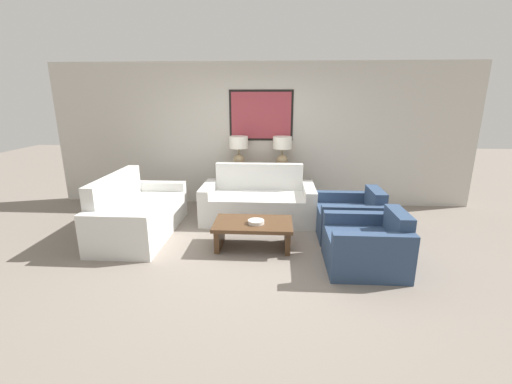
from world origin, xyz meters
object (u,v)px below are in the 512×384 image
at_px(table_lamp_left, 239,147).
at_px(decorative_bowl, 256,222).
at_px(couch_by_side, 138,215).
at_px(armchair_near_camera, 367,247).
at_px(table_lamp_right, 282,148).
at_px(coffee_table, 253,229).
at_px(console_table, 260,187).
at_px(armchair_near_back_wall, 350,219).
at_px(couch_by_back_wall, 258,202).

xyz_separation_m(table_lamp_left, decorative_bowl, (0.43, -1.87, -0.74)).
xyz_separation_m(table_lamp_left, couch_by_side, (-1.40, -1.42, -0.83)).
bearing_deg(armchair_near_camera, table_lamp_right, 113.89).
relative_size(couch_by_side, coffee_table, 1.74).
xyz_separation_m(console_table, armchair_near_camera, (1.42, -2.31, -0.11)).
distance_m(coffee_table, armchair_near_back_wall, 1.51).
distance_m(table_lamp_right, decorative_bowl, 2.04).
distance_m(decorative_bowl, armchair_near_camera, 1.46).
bearing_deg(couch_by_side, console_table, 38.33).
xyz_separation_m(coffee_table, armchair_near_camera, (1.43, -0.49, -0.00)).
bearing_deg(armchair_near_back_wall, decorative_bowl, -158.50).
relative_size(table_lamp_right, coffee_table, 0.53).
height_order(console_table, couch_by_back_wall, couch_by_back_wall).
relative_size(table_lamp_left, couch_by_side, 0.30).
height_order(console_table, coffee_table, console_table).
xyz_separation_m(couch_by_back_wall, armchair_near_camera, (1.42, -1.63, -0.03)).
distance_m(console_table, armchair_near_camera, 2.72).
xyz_separation_m(table_lamp_left, armchair_near_back_wall, (1.82, -1.32, -0.86)).
distance_m(coffee_table, decorative_bowl, 0.14).
xyz_separation_m(table_lamp_right, couch_by_side, (-2.20, -1.42, -0.83)).
xyz_separation_m(table_lamp_left, table_lamp_right, (0.80, 0.00, 0.00)).
bearing_deg(armchair_near_back_wall, console_table, 137.07).
distance_m(console_table, table_lamp_left, 0.85).
height_order(table_lamp_left, couch_by_side, table_lamp_left).
bearing_deg(armchair_near_camera, decorative_bowl, 162.37).
distance_m(console_table, coffee_table, 1.82).
distance_m(table_lamp_right, armchair_near_camera, 2.67).
xyz_separation_m(couch_by_back_wall, armchair_near_back_wall, (1.42, -0.65, -0.03)).
bearing_deg(decorative_bowl, console_table, 91.09).
bearing_deg(couch_by_back_wall, armchair_near_back_wall, -24.40).
height_order(table_lamp_right, armchair_near_back_wall, table_lamp_right).
bearing_deg(table_lamp_right, armchair_near_camera, -66.11).
relative_size(table_lamp_left, decorative_bowl, 2.55).
height_order(decorative_bowl, armchair_near_back_wall, armchair_near_back_wall).
distance_m(table_lamp_right, couch_by_back_wall, 1.15).
bearing_deg(console_table, armchair_near_camera, -58.38).
relative_size(couch_by_back_wall, couch_by_side, 1.00).
height_order(table_lamp_left, armchair_near_back_wall, table_lamp_left).
relative_size(console_table, table_lamp_left, 2.22).
bearing_deg(couch_by_back_wall, coffee_table, -90.41).
height_order(table_lamp_right, armchair_near_camera, table_lamp_right).
bearing_deg(armchair_near_back_wall, coffee_table, -160.96).
bearing_deg(armchair_near_camera, couch_by_back_wall, 131.07).
relative_size(table_lamp_right, couch_by_side, 0.30).
relative_size(table_lamp_left, coffee_table, 0.53).
bearing_deg(coffee_table, armchair_near_back_wall, 19.04).
relative_size(armchair_near_back_wall, armchair_near_camera, 1.00).
height_order(table_lamp_right, couch_by_side, table_lamp_right).
bearing_deg(console_table, coffee_table, -90.25).
relative_size(table_lamp_left, couch_by_back_wall, 0.30).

